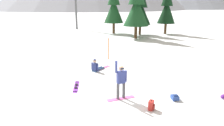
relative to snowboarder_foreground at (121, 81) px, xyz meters
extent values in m
plane|color=white|center=(0.21, -0.52, -0.97)|extent=(800.00, 800.00, 0.00)
cube|color=pink|center=(0.00, 0.00, -0.95)|extent=(1.25, 1.22, 0.02)
cylinder|color=#4C4C51|center=(0.12, 0.11, -0.52)|extent=(0.15, 0.15, 0.84)
cylinder|color=#4C4C51|center=(-0.12, -0.11, -0.52)|extent=(0.15, 0.15, 0.84)
cube|color=navy|center=(0.00, 0.00, 0.21)|extent=(0.45, 0.45, 0.62)
cylinder|color=navy|center=(0.19, 0.18, 0.23)|extent=(0.11, 0.11, 0.58)
cylinder|color=navy|center=(-0.19, -0.18, 0.77)|extent=(0.11, 0.11, 0.60)
sphere|color=tan|center=(0.00, 0.00, 0.68)|extent=(0.24, 0.24, 0.24)
cube|color=black|center=(0.10, -0.10, 0.69)|extent=(0.15, 0.15, 0.08)
cube|color=#335184|center=(-3.28, 3.47, -0.92)|extent=(0.41, 0.35, 0.10)
cylinder|color=#335184|center=(-3.27, 3.98, -0.89)|extent=(0.31, 0.81, 0.14)
cylinder|color=#335184|center=(-3.07, 3.94, -0.89)|extent=(0.31, 0.81, 0.14)
cube|color=pink|center=(-3.08, 4.35, -0.95)|extent=(0.60, 1.56, 0.02)
cube|color=navy|center=(-3.28, 3.47, -0.61)|extent=(0.44, 0.32, 0.51)
cylinder|color=navy|center=(-3.53, 3.53, -0.62)|extent=(0.11, 0.11, 0.52)
cylinder|color=navy|center=(-3.02, 3.41, -0.62)|extent=(0.11, 0.11, 0.52)
sphere|color=tan|center=(-3.28, 3.47, -0.20)|extent=(0.24, 0.24, 0.24)
sphere|color=navy|center=(-3.28, 3.47, -0.15)|extent=(0.20, 0.20, 0.20)
cube|color=#993FD8|center=(-2.96, 0.47, -0.95)|extent=(0.93, 1.48, 0.02)
cylinder|color=#993FD8|center=(-3.31, 1.15, -0.95)|extent=(0.34, 0.34, 0.02)
cylinder|color=#993FD8|center=(-2.61, -0.21, -0.95)|extent=(0.34, 0.34, 0.02)
cube|color=black|center=(-3.07, 0.67, -0.91)|extent=(0.22, 0.24, 0.07)
cube|color=black|center=(-2.85, 0.26, -0.91)|extent=(0.22, 0.24, 0.07)
cylinder|color=#993FD8|center=(4.82, 2.03, -0.83)|extent=(0.31, 0.21, 0.28)
cube|color=red|center=(1.67, -0.52, -0.75)|extent=(0.21, 0.32, 0.44)
cube|color=maroon|center=(1.80, -0.53, -0.81)|extent=(0.06, 0.23, 0.20)
cylinder|color=black|center=(1.67, -0.52, -0.51)|extent=(0.03, 0.12, 0.02)
cube|color=#2D4C9E|center=(2.55, 0.96, -0.84)|extent=(0.49, 0.55, 0.25)
cube|color=navy|center=(2.58, 0.92, -0.71)|extent=(0.29, 0.28, 0.08)
cylinder|color=black|center=(2.45, 1.18, -0.87)|extent=(0.06, 0.12, 0.02)
cylinder|color=orange|center=(-3.73, 6.93, -0.03)|extent=(0.06, 0.06, 1.86)
cylinder|color=#472D19|center=(-4.81, 18.73, -0.08)|extent=(0.40, 0.40, 1.78)
cone|color=#194723|center=(-4.81, 18.73, 2.70)|extent=(3.46, 3.46, 3.78)
cylinder|color=#472D19|center=(-9.54, 22.22, -0.10)|extent=(0.40, 0.40, 1.74)
cone|color=#194723|center=(-9.54, 22.22, 2.63)|extent=(3.05, 3.05, 3.71)
cylinder|color=#472D19|center=(-5.22, 22.42, -0.17)|extent=(0.36, 0.36, 1.60)
cone|color=black|center=(-5.22, 22.42, 2.34)|extent=(3.16, 3.16, 3.41)
cylinder|color=#472D19|center=(-1.75, 25.07, -0.12)|extent=(0.38, 0.38, 1.69)
cone|color=black|center=(-1.75, 25.07, 2.52)|extent=(2.78, 2.78, 3.59)
cylinder|color=#595B60|center=(-18.37, 25.14, 4.15)|extent=(0.36, 0.36, 10.24)
camera|label=1|loc=(3.35, -9.12, 3.71)|focal=33.30mm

